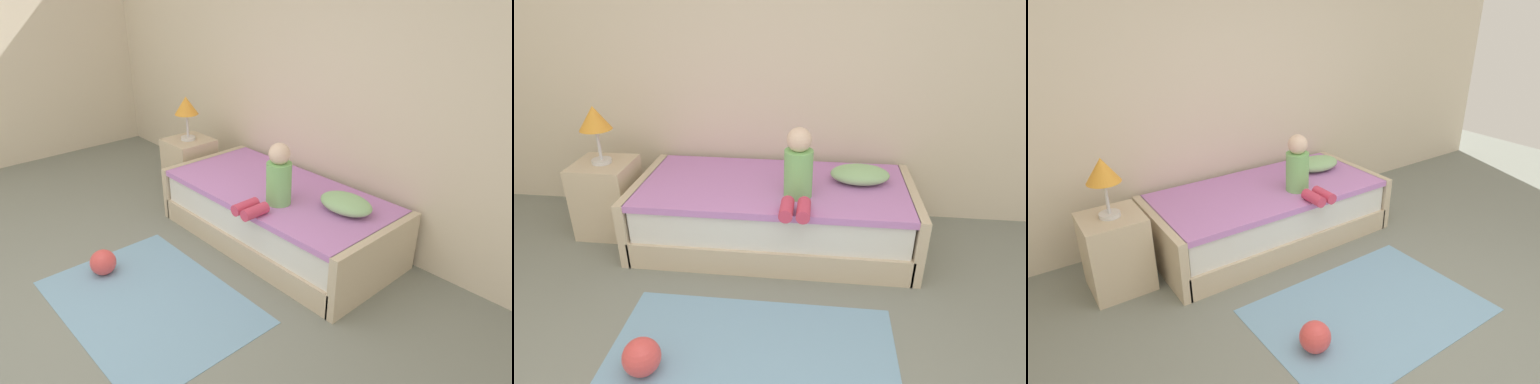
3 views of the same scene
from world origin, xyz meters
The scene contains 9 objects.
ground_plane centered at (0.00, 0.00, 0.00)m, with size 9.20×9.20×0.00m, color gray.
wall_rear centered at (0.00, 2.60, 1.45)m, with size 7.20×0.10×2.90m, color beige.
bed centered at (-0.07, 2.00, 0.25)m, with size 2.11×1.00×0.50m.
nightstand centered at (-1.42, 2.02, 0.30)m, with size 0.44×0.44×0.60m, color beige.
table_lamp centered at (-1.42, 2.02, 0.94)m, with size 0.24×0.24×0.45m.
child_figure centered at (0.12, 1.77, 0.70)m, with size 0.20×0.51×0.50m.
pillow centered at (0.57, 2.10, 0.56)m, with size 0.44×0.30×0.13m, color #99CC8C.
toy_ball centered at (-0.62, 0.62, 0.10)m, with size 0.20×0.20×0.20m, color #E54C4C.
area_rug centered at (-0.06, 0.70, 0.00)m, with size 1.60×1.10×0.01m, color #7AA8CC.
Camera 1 is at (2.50, -0.56, 2.16)m, focal length 32.92 mm.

